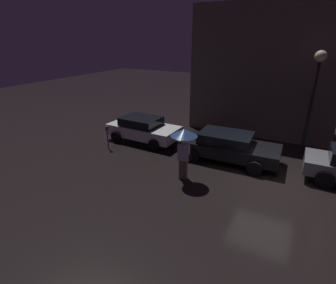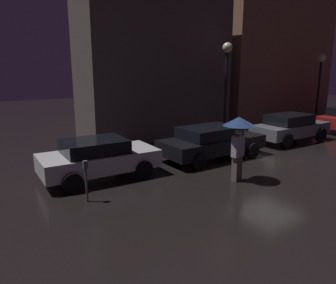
{
  "view_description": "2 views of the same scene",
  "coord_description": "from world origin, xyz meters",
  "px_view_note": "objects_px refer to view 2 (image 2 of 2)",
  "views": [
    {
      "loc": [
        0.81,
        -9.82,
        5.41
      ],
      "look_at": [
        -4.44,
        -0.12,
        0.96
      ],
      "focal_mm": 28.0,
      "sensor_mm": 36.0,
      "label": 1
    },
    {
      "loc": [
        -10.61,
        -8.74,
        3.75
      ],
      "look_at": [
        -4.97,
        0.1,
        1.29
      ],
      "focal_mm": 35.0,
      "sensor_mm": 36.0,
      "label": 2
    }
  ],
  "objects_px": {
    "parked_car_grey": "(290,127)",
    "pedestrian_with_umbrella": "(239,131)",
    "parking_meter": "(86,177)",
    "street_lamp_far": "(320,72)",
    "parked_car_black": "(211,141)",
    "street_lamp_near": "(227,68)",
    "parked_car_white": "(98,157)"
  },
  "relations": [
    {
      "from": "street_lamp_near",
      "to": "street_lamp_far",
      "type": "relative_size",
      "value": 1.09
    },
    {
      "from": "parking_meter",
      "to": "street_lamp_far",
      "type": "xyz_separation_m",
      "value": [
        16.67,
        4.09,
        2.6
      ]
    },
    {
      "from": "parked_car_black",
      "to": "parked_car_grey",
      "type": "distance_m",
      "value": 5.25
    },
    {
      "from": "parked_car_black",
      "to": "street_lamp_far",
      "type": "relative_size",
      "value": 1.02
    },
    {
      "from": "street_lamp_near",
      "to": "parked_car_grey",
      "type": "bearing_deg",
      "value": -47.19
    },
    {
      "from": "parked_car_white",
      "to": "street_lamp_far",
      "type": "bearing_deg",
      "value": 9.66
    },
    {
      "from": "parked_car_white",
      "to": "parked_car_grey",
      "type": "height_order",
      "value": "parked_car_grey"
    },
    {
      "from": "pedestrian_with_umbrella",
      "to": "street_lamp_near",
      "type": "xyz_separation_m",
      "value": [
        4.1,
        5.16,
        1.95
      ]
    },
    {
      "from": "parked_car_grey",
      "to": "street_lamp_far",
      "type": "bearing_deg",
      "value": 21.38
    },
    {
      "from": "parked_car_black",
      "to": "parked_car_grey",
      "type": "xyz_separation_m",
      "value": [
        5.25,
        0.2,
        0.04
      ]
    },
    {
      "from": "parked_car_white",
      "to": "parked_car_black",
      "type": "bearing_deg",
      "value": -0.89
    },
    {
      "from": "parked_car_white",
      "to": "parked_car_grey",
      "type": "distance_m",
      "value": 10.06
    },
    {
      "from": "parked_car_black",
      "to": "parked_car_grey",
      "type": "bearing_deg",
      "value": 0.09
    },
    {
      "from": "parked_car_white",
      "to": "pedestrian_with_umbrella",
      "type": "distance_m",
      "value": 4.75
    },
    {
      "from": "parking_meter",
      "to": "street_lamp_far",
      "type": "height_order",
      "value": "street_lamp_far"
    },
    {
      "from": "parked_car_white",
      "to": "parked_car_grey",
      "type": "xyz_separation_m",
      "value": [
        10.06,
        0.02,
        0.03
      ]
    },
    {
      "from": "parked_car_grey",
      "to": "street_lamp_far",
      "type": "distance_m",
      "value": 6.58
    },
    {
      "from": "parked_car_white",
      "to": "street_lamp_far",
      "type": "height_order",
      "value": "street_lamp_far"
    },
    {
      "from": "parked_car_white",
      "to": "street_lamp_near",
      "type": "xyz_separation_m",
      "value": [
        7.84,
        2.41,
        2.91
      ]
    },
    {
      "from": "pedestrian_with_umbrella",
      "to": "street_lamp_near",
      "type": "bearing_deg",
      "value": 40.92
    },
    {
      "from": "parked_car_grey",
      "to": "pedestrian_with_umbrella",
      "type": "height_order",
      "value": "pedestrian_with_umbrella"
    },
    {
      "from": "parked_car_grey",
      "to": "parking_meter",
      "type": "distance_m",
      "value": 11.23
    },
    {
      "from": "parked_car_black",
      "to": "pedestrian_with_umbrella",
      "type": "xyz_separation_m",
      "value": [
        -1.06,
        -2.58,
        0.97
      ]
    },
    {
      "from": "parked_car_grey",
      "to": "street_lamp_near",
      "type": "relative_size",
      "value": 0.87
    },
    {
      "from": "parked_car_grey",
      "to": "parking_meter",
      "type": "bearing_deg",
      "value": -171.84
    },
    {
      "from": "parked_car_black",
      "to": "parking_meter",
      "type": "xyz_separation_m",
      "value": [
        -5.83,
        -1.59,
        0.04
      ]
    },
    {
      "from": "pedestrian_with_umbrella",
      "to": "street_lamp_near",
      "type": "relative_size",
      "value": 0.44
    },
    {
      "from": "street_lamp_far",
      "to": "pedestrian_with_umbrella",
      "type": "bearing_deg",
      "value": -156.89
    },
    {
      "from": "parked_car_grey",
      "to": "pedestrian_with_umbrella",
      "type": "distance_m",
      "value": 6.95
    },
    {
      "from": "pedestrian_with_umbrella",
      "to": "parked_car_black",
      "type": "bearing_deg",
      "value": 57.05
    },
    {
      "from": "parked_car_grey",
      "to": "street_lamp_far",
      "type": "height_order",
      "value": "street_lamp_far"
    },
    {
      "from": "parked_car_white",
      "to": "parking_meter",
      "type": "distance_m",
      "value": 2.05
    }
  ]
}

